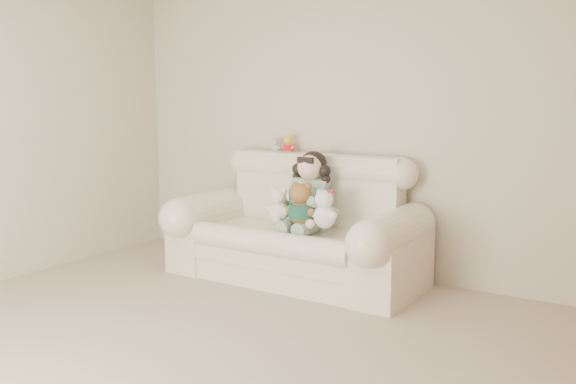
{
  "coord_description": "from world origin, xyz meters",
  "views": [
    {
      "loc": [
        2.42,
        -2.24,
        1.5
      ],
      "look_at": [
        -0.23,
        1.9,
        0.75
      ],
      "focal_mm": 38.41,
      "sensor_mm": 36.0,
      "label": 1
    }
  ],
  "objects_px": {
    "white_cat": "(325,205)",
    "seated_child": "(310,190)",
    "cream_teddy": "(279,202)",
    "sofa": "(295,219)",
    "brown_teddy": "(301,200)"
  },
  "relations": [
    {
      "from": "seated_child",
      "to": "cream_teddy",
      "type": "relative_size",
      "value": 1.99
    },
    {
      "from": "white_cat",
      "to": "cream_teddy",
      "type": "bearing_deg",
      "value": 175.44
    },
    {
      "from": "seated_child",
      "to": "brown_teddy",
      "type": "bearing_deg",
      "value": -85.3
    },
    {
      "from": "seated_child",
      "to": "white_cat",
      "type": "height_order",
      "value": "seated_child"
    },
    {
      "from": "white_cat",
      "to": "seated_child",
      "type": "bearing_deg",
      "value": 136.51
    },
    {
      "from": "sofa",
      "to": "cream_teddy",
      "type": "distance_m",
      "value": 0.21
    },
    {
      "from": "white_cat",
      "to": "cream_teddy",
      "type": "distance_m",
      "value": 0.43
    },
    {
      "from": "sofa",
      "to": "white_cat",
      "type": "xyz_separation_m",
      "value": [
        0.35,
        -0.12,
        0.17
      ]
    },
    {
      "from": "white_cat",
      "to": "cream_teddy",
      "type": "xyz_separation_m",
      "value": [
        -0.42,
        0.0,
        -0.02
      ]
    },
    {
      "from": "seated_child",
      "to": "cream_teddy",
      "type": "bearing_deg",
      "value": -139.18
    },
    {
      "from": "sofa",
      "to": "white_cat",
      "type": "bearing_deg",
      "value": -19.15
    },
    {
      "from": "sofa",
      "to": "cream_teddy",
      "type": "height_order",
      "value": "sofa"
    },
    {
      "from": "brown_teddy",
      "to": "cream_teddy",
      "type": "xyz_separation_m",
      "value": [
        -0.23,
        0.02,
        -0.04
      ]
    },
    {
      "from": "cream_teddy",
      "to": "brown_teddy",
      "type": "bearing_deg",
      "value": -27.82
    },
    {
      "from": "sofa",
      "to": "brown_teddy",
      "type": "xyz_separation_m",
      "value": [
        0.15,
        -0.14,
        0.19
      ]
    }
  ]
}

